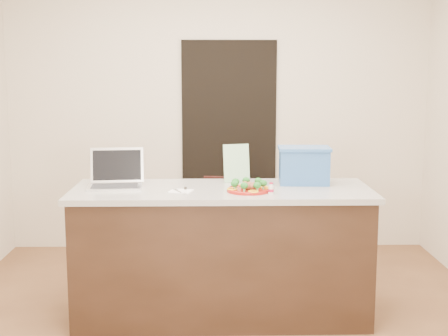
{
  "coord_description": "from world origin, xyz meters",
  "views": [
    {
      "loc": [
        -0.07,
        -3.96,
        1.74
      ],
      "look_at": [
        0.02,
        0.2,
        1.07
      ],
      "focal_mm": 50.0,
      "sensor_mm": 36.0,
      "label": 1
    }
  ],
  "objects_px": {
    "laptop": "(116,176)",
    "yogurt_bottle": "(271,189)",
    "blue_box": "(304,165)",
    "island": "(222,252)",
    "chair": "(226,222)",
    "napkin": "(181,191)",
    "plate": "(248,190)"
  },
  "relations": [
    {
      "from": "blue_box",
      "to": "chair",
      "type": "xyz_separation_m",
      "value": [
        -0.54,
        0.63,
        -0.57
      ]
    },
    {
      "from": "plate",
      "to": "blue_box",
      "type": "distance_m",
      "value": 0.52
    },
    {
      "from": "chair",
      "to": "yogurt_bottle",
      "type": "bearing_deg",
      "value": -68.55
    },
    {
      "from": "plate",
      "to": "napkin",
      "type": "distance_m",
      "value": 0.46
    },
    {
      "from": "island",
      "to": "chair",
      "type": "relative_size",
      "value": 2.44
    },
    {
      "from": "island",
      "to": "plate",
      "type": "relative_size",
      "value": 7.04
    },
    {
      "from": "laptop",
      "to": "chair",
      "type": "bearing_deg",
      "value": 36.95
    },
    {
      "from": "plate",
      "to": "blue_box",
      "type": "xyz_separation_m",
      "value": [
        0.41,
        0.28,
        0.12
      ]
    },
    {
      "from": "island",
      "to": "napkin",
      "type": "bearing_deg",
      "value": -158.03
    },
    {
      "from": "laptop",
      "to": "blue_box",
      "type": "bearing_deg",
      "value": -1.64
    },
    {
      "from": "laptop",
      "to": "chair",
      "type": "relative_size",
      "value": 0.46
    },
    {
      "from": "blue_box",
      "to": "chair",
      "type": "bearing_deg",
      "value": 133.77
    },
    {
      "from": "laptop",
      "to": "blue_box",
      "type": "height_order",
      "value": "blue_box"
    },
    {
      "from": "blue_box",
      "to": "chair",
      "type": "distance_m",
      "value": 1.01
    },
    {
      "from": "island",
      "to": "napkin",
      "type": "xyz_separation_m",
      "value": [
        -0.28,
        -0.11,
        0.46
      ]
    },
    {
      "from": "yogurt_bottle",
      "to": "chair",
      "type": "relative_size",
      "value": 0.09
    },
    {
      "from": "napkin",
      "to": "chair",
      "type": "height_order",
      "value": "napkin"
    },
    {
      "from": "yogurt_bottle",
      "to": "blue_box",
      "type": "bearing_deg",
      "value": 54.17
    },
    {
      "from": "yogurt_bottle",
      "to": "blue_box",
      "type": "distance_m",
      "value": 0.47
    },
    {
      "from": "island",
      "to": "blue_box",
      "type": "distance_m",
      "value": 0.85
    },
    {
      "from": "plate",
      "to": "blue_box",
      "type": "height_order",
      "value": "blue_box"
    },
    {
      "from": "plate",
      "to": "yogurt_bottle",
      "type": "xyz_separation_m",
      "value": [
        0.14,
        -0.09,
        0.02
      ]
    },
    {
      "from": "napkin",
      "to": "laptop",
      "type": "bearing_deg",
      "value": 156.45
    },
    {
      "from": "laptop",
      "to": "island",
      "type": "bearing_deg",
      "value": -12.07
    },
    {
      "from": "island",
      "to": "blue_box",
      "type": "bearing_deg",
      "value": 16.18
    },
    {
      "from": "yogurt_bottle",
      "to": "blue_box",
      "type": "height_order",
      "value": "blue_box"
    },
    {
      "from": "plate",
      "to": "laptop",
      "type": "distance_m",
      "value": 0.94
    },
    {
      "from": "napkin",
      "to": "yogurt_bottle",
      "type": "distance_m",
      "value": 0.61
    },
    {
      "from": "plate",
      "to": "laptop",
      "type": "relative_size",
      "value": 0.75
    },
    {
      "from": "yogurt_bottle",
      "to": "blue_box",
      "type": "xyz_separation_m",
      "value": [
        0.27,
        0.37,
        0.1
      ]
    },
    {
      "from": "laptop",
      "to": "yogurt_bottle",
      "type": "bearing_deg",
      "value": -20.57
    },
    {
      "from": "island",
      "to": "yogurt_bottle",
      "type": "distance_m",
      "value": 0.62
    }
  ]
}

